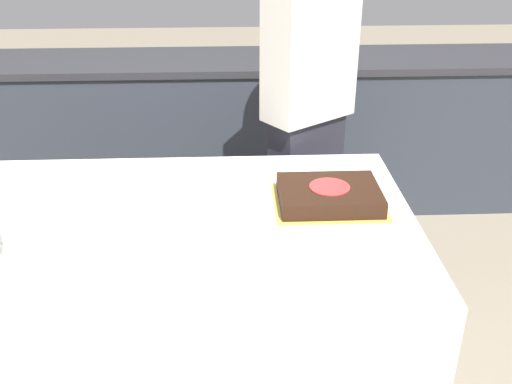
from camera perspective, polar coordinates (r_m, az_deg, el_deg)
The scene contains 8 objects.
ground_plane at distance 2.57m, azimuth -6.35°, elevation -17.61°, with size 14.00×14.00×0.00m, color gray.
back_counter at distance 3.70m, azimuth -5.38°, elevation 5.65°, with size 4.40×0.58×0.92m.
dining_table at distance 2.32m, azimuth -6.83°, elevation -10.84°, with size 1.66×1.08×0.77m.
cake at distance 2.20m, azimuth 6.97°, elevation -0.31°, with size 0.40×0.32×0.07m.
plate_stack at distance 2.21m, azimuth -22.49°, elevation -2.56°, with size 0.23×0.23×0.04m.
side_plate_near_cake at distance 2.44m, azimuth 3.88°, elevation 1.92°, with size 0.17×0.17×0.00m.
utensil_pile at distance 1.75m, azimuth -6.02°, elevation -8.92°, with size 0.15×0.08×0.02m.
person_cutting_cake at distance 2.77m, azimuth 4.93°, elevation 7.34°, with size 0.45×0.40×1.66m.
Camera 1 is at (0.19, -1.83, 1.80)m, focal length 42.00 mm.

